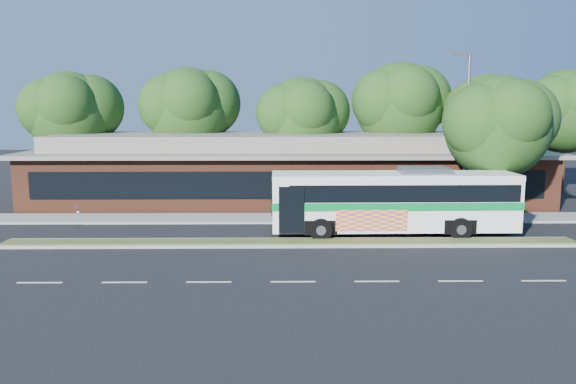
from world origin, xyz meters
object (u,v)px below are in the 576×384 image
lamp_post (466,131)px  sidewalk_tree (504,125)px  sedan (62,201)px  transit_bus (394,198)px

lamp_post → sidewalk_tree: (1.83, -0.57, 0.36)m
sedan → transit_bus: bearing=-91.7°
sedan → sidewalk_tree: sidewalk_tree is taller
transit_bus → sidewalk_tree: size_ratio=1.51×
transit_bus → sidewalk_tree: (6.31, 2.97, 3.42)m
lamp_post → transit_bus: 6.48m
sidewalk_tree → sedan: bearing=171.3°
lamp_post → sidewalk_tree: size_ratio=1.16×
transit_bus → sidewalk_tree: sidewalk_tree is taller
sedan → sidewalk_tree: (25.06, -3.84, 4.65)m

